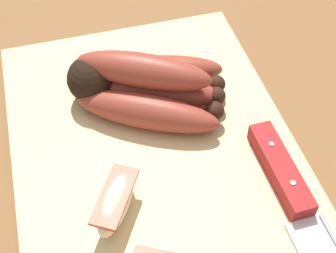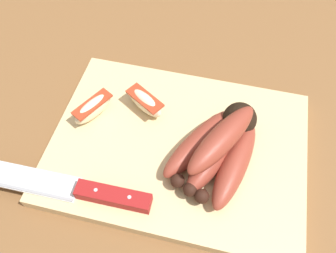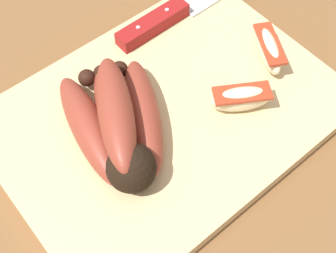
# 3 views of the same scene
# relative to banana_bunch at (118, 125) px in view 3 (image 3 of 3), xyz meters

# --- Properties ---
(ground_plane) EXTENTS (6.00, 6.00, 0.00)m
(ground_plane) POSITION_rel_banana_bunch_xyz_m (-0.07, 0.01, -0.04)
(ground_plane) COLOR brown
(cutting_board) EXTENTS (0.37, 0.27, 0.02)m
(cutting_board) POSITION_rel_banana_bunch_xyz_m (-0.06, 0.00, -0.03)
(cutting_board) COLOR #DBBC84
(cutting_board) RESTS_ON ground_plane
(banana_bunch) EXTENTS (0.14, 0.17, 0.06)m
(banana_bunch) POSITION_rel_banana_bunch_xyz_m (0.00, 0.00, 0.00)
(banana_bunch) COLOR black
(banana_bunch) RESTS_ON cutting_board
(chefs_knife) EXTENTS (0.28, 0.04, 0.02)m
(chefs_knife) POSITION_rel_banana_bunch_xyz_m (-0.17, -0.10, -0.02)
(chefs_knife) COLOR silver
(chefs_knife) RESTS_ON cutting_board
(apple_wedge_near) EXTENTS (0.05, 0.07, 0.03)m
(apple_wedge_near) POSITION_rel_banana_bunch_xyz_m (-0.20, 0.02, -0.01)
(apple_wedge_near) COLOR beige
(apple_wedge_near) RESTS_ON cutting_board
(apple_wedge_middle) EXTENTS (0.07, 0.05, 0.03)m
(apple_wedge_middle) POSITION_rel_banana_bunch_xyz_m (-0.12, 0.05, -0.01)
(apple_wedge_middle) COLOR beige
(apple_wedge_middle) RESTS_ON cutting_board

